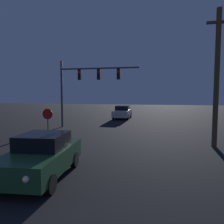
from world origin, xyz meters
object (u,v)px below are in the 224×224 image
car_near (42,156)px  traffic_signal_mast (84,81)px  car_far (122,112)px  utility_pole (217,77)px  stop_sign (48,118)px

car_near → traffic_signal_mast: size_ratio=0.60×
car_near → traffic_signal_mast: traffic_signal_mast is taller
car_far → utility_pole: utility_pole is taller
car_far → traffic_signal_mast: bearing=74.8°
car_far → traffic_signal_mast: traffic_signal_mast is taller
utility_pole → car_far: bearing=119.3°
traffic_signal_mast → stop_sign: size_ratio=3.45×
car_near → traffic_signal_mast: bearing=-83.5°
traffic_signal_mast → car_far: bearing=74.0°
traffic_signal_mast → utility_pole: (9.34, -5.26, -0.19)m
car_far → stop_sign: stop_sign is taller
car_near → utility_pole: size_ratio=0.55×
stop_sign → traffic_signal_mast: bearing=81.9°
car_near → car_far: same height
stop_sign → utility_pole: (10.09, 0.00, 2.49)m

